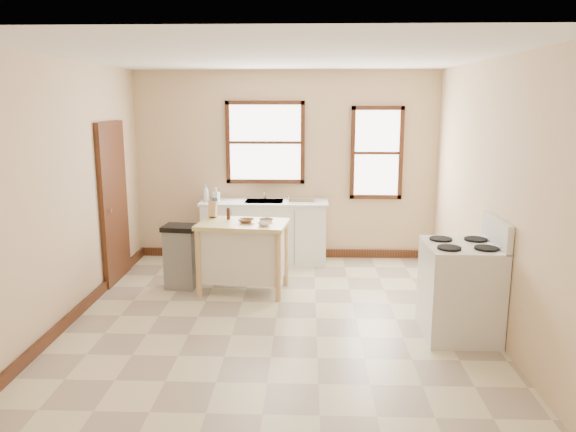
% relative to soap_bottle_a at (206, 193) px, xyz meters
% --- Properties ---
extents(floor, '(5.00, 5.00, 0.00)m').
position_rel_soap_bottle_a_xyz_m(floor, '(1.15, -2.14, -1.05)').
color(floor, tan).
rests_on(floor, ground).
extents(ceiling, '(5.00, 5.00, 0.00)m').
position_rel_soap_bottle_a_xyz_m(ceiling, '(1.15, -2.14, 1.75)').
color(ceiling, white).
rests_on(ceiling, ground).
extents(wall_back, '(4.50, 0.04, 2.80)m').
position_rel_soap_bottle_a_xyz_m(wall_back, '(1.15, 0.36, 0.35)').
color(wall_back, '#D9B08F').
rests_on(wall_back, ground).
extents(wall_left, '(0.04, 5.00, 2.80)m').
position_rel_soap_bottle_a_xyz_m(wall_left, '(-1.10, -2.14, 0.35)').
color(wall_left, '#D9B08F').
rests_on(wall_left, ground).
extents(wall_right, '(0.04, 5.00, 2.80)m').
position_rel_soap_bottle_a_xyz_m(wall_right, '(3.40, -2.14, 0.35)').
color(wall_right, '#D9B08F').
rests_on(wall_right, ground).
extents(window_main, '(1.17, 0.06, 1.22)m').
position_rel_soap_bottle_a_xyz_m(window_main, '(0.85, 0.34, 0.70)').
color(window_main, '#331D0E').
rests_on(window_main, wall_back).
extents(window_side, '(0.77, 0.06, 1.37)m').
position_rel_soap_bottle_a_xyz_m(window_side, '(2.50, 0.34, 0.55)').
color(window_side, '#331D0E').
rests_on(window_side, wall_back).
extents(door_left, '(0.06, 0.90, 2.10)m').
position_rel_soap_bottle_a_xyz_m(door_left, '(-1.06, -0.84, 0.00)').
color(door_left, '#331D0E').
rests_on(door_left, ground).
extents(baseboard_back, '(4.50, 0.04, 0.12)m').
position_rel_soap_bottle_a_xyz_m(baseboard_back, '(1.15, 0.33, -0.99)').
color(baseboard_back, '#331D0E').
rests_on(baseboard_back, ground).
extents(baseboard_left, '(0.04, 5.00, 0.12)m').
position_rel_soap_bottle_a_xyz_m(baseboard_left, '(-1.07, -2.14, -0.99)').
color(baseboard_left, '#331D0E').
rests_on(baseboard_left, ground).
extents(sink_counter, '(1.86, 0.62, 0.92)m').
position_rel_soap_bottle_a_xyz_m(sink_counter, '(0.85, 0.06, -0.59)').
color(sink_counter, white).
rests_on(sink_counter, ground).
extents(faucet, '(0.03, 0.03, 0.22)m').
position_rel_soap_bottle_a_xyz_m(faucet, '(0.85, 0.24, -0.02)').
color(faucet, silver).
rests_on(faucet, sink_counter).
extents(soap_bottle_a, '(0.13, 0.13, 0.25)m').
position_rel_soap_bottle_a_xyz_m(soap_bottle_a, '(0.00, 0.00, 0.00)').
color(soap_bottle_a, '#B2B2B2').
rests_on(soap_bottle_a, sink_counter).
extents(soap_bottle_b, '(0.11, 0.11, 0.19)m').
position_rel_soap_bottle_a_xyz_m(soap_bottle_b, '(0.15, 0.04, -0.03)').
color(soap_bottle_b, '#B2B2B2').
rests_on(soap_bottle_b, sink_counter).
extents(dish_rack, '(0.45, 0.40, 0.10)m').
position_rel_soap_bottle_a_xyz_m(dish_rack, '(1.40, 0.03, -0.08)').
color(dish_rack, silver).
rests_on(dish_rack, sink_counter).
extents(kitchen_island, '(1.15, 0.81, 0.89)m').
position_rel_soap_bottle_a_xyz_m(kitchen_island, '(0.69, -1.25, -0.60)').
color(kitchen_island, '#EDD88B').
rests_on(kitchen_island, ground).
extents(knife_block, '(0.11, 0.11, 0.20)m').
position_rel_soap_bottle_a_xyz_m(knife_block, '(0.27, -0.96, -0.06)').
color(knife_block, tan).
rests_on(knife_block, kitchen_island).
extents(pepper_grinder, '(0.06, 0.06, 0.15)m').
position_rel_soap_bottle_a_xyz_m(pepper_grinder, '(0.48, -1.09, -0.08)').
color(pepper_grinder, '#3D1A10').
rests_on(pepper_grinder, kitchen_island).
extents(bowl_a, '(0.23, 0.23, 0.05)m').
position_rel_soap_bottle_a_xyz_m(bowl_a, '(0.73, -1.26, -0.14)').
color(bowl_a, brown).
rests_on(bowl_a, kitchen_island).
extents(bowl_b, '(0.23, 0.23, 0.04)m').
position_rel_soap_bottle_a_xyz_m(bowl_b, '(0.97, -1.22, -0.14)').
color(bowl_b, brown).
rests_on(bowl_b, kitchen_island).
extents(bowl_c, '(0.18, 0.18, 0.05)m').
position_rel_soap_bottle_a_xyz_m(bowl_c, '(0.96, -1.42, -0.13)').
color(bowl_c, white).
rests_on(bowl_c, kitchen_island).
extents(trash_bin, '(0.45, 0.39, 0.82)m').
position_rel_soap_bottle_a_xyz_m(trash_bin, '(-0.12, -1.14, -0.64)').
color(trash_bin, slate).
rests_on(trash_bin, ground).
extents(gas_stove, '(0.77, 0.78, 1.23)m').
position_rel_soap_bottle_a_xyz_m(gas_stove, '(3.04, -2.52, -0.43)').
color(gas_stove, silver).
rests_on(gas_stove, ground).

